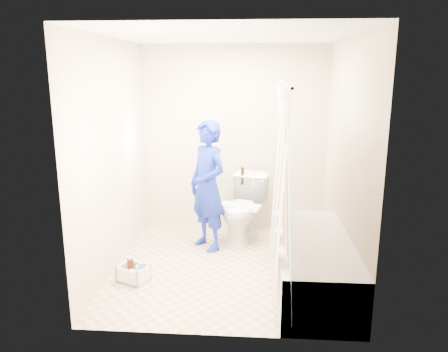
# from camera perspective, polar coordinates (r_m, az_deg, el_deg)

# --- Properties ---
(floor) EXTENTS (2.60, 2.60, 0.00)m
(floor) POSITION_cam_1_polar(r_m,az_deg,el_deg) (4.86, 0.51, -11.59)
(floor) COLOR tan
(floor) RESTS_ON ground
(ceiling) EXTENTS (2.40, 2.60, 0.02)m
(ceiling) POSITION_cam_1_polar(r_m,az_deg,el_deg) (4.41, 0.58, 17.93)
(ceiling) COLOR white
(ceiling) RESTS_ON wall_back
(wall_back) EXTENTS (2.40, 0.02, 2.40)m
(wall_back) POSITION_cam_1_polar(r_m,az_deg,el_deg) (5.76, 1.38, 4.93)
(wall_back) COLOR #C2B195
(wall_back) RESTS_ON ground
(wall_front) EXTENTS (2.40, 0.02, 2.40)m
(wall_front) POSITION_cam_1_polar(r_m,az_deg,el_deg) (3.22, -0.95, -2.02)
(wall_front) COLOR #C2B195
(wall_front) RESTS_ON ground
(wall_left) EXTENTS (0.02, 2.60, 2.40)m
(wall_left) POSITION_cam_1_polar(r_m,az_deg,el_deg) (4.71, -14.20, 2.57)
(wall_left) COLOR #C2B195
(wall_left) RESTS_ON ground
(wall_right) EXTENTS (0.02, 2.60, 2.40)m
(wall_right) POSITION_cam_1_polar(r_m,az_deg,el_deg) (4.56, 15.76, 2.13)
(wall_right) COLOR #C2B195
(wall_right) RESTS_ON ground
(bathtub) EXTENTS (0.70, 1.75, 0.50)m
(bathtub) POSITION_cam_1_polar(r_m,az_deg,el_deg) (4.39, 11.50, -10.90)
(bathtub) COLOR silver
(bathtub) RESTS_ON ground
(curtain_rod) EXTENTS (0.02, 1.90, 0.02)m
(curtain_rod) POSITION_cam_1_polar(r_m,az_deg,el_deg) (3.97, 7.83, 11.79)
(curtain_rod) COLOR silver
(curtain_rod) RESTS_ON wall_back
(shower_curtain) EXTENTS (0.06, 1.75, 1.80)m
(shower_curtain) POSITION_cam_1_polar(r_m,az_deg,el_deg) (4.10, 7.42, -1.30)
(shower_curtain) COLOR white
(shower_curtain) RESTS_ON curtain_rod
(toilet) EXTENTS (0.66, 0.89, 0.81)m
(toilet) POSITION_cam_1_polar(r_m,az_deg,el_deg) (5.42, 2.51, -4.31)
(toilet) COLOR white
(toilet) RESTS_ON ground
(tank_lid) EXTENTS (0.54, 0.35, 0.04)m
(tank_lid) POSITION_cam_1_polar(r_m,az_deg,el_deg) (5.28, 2.06, -3.99)
(tank_lid) COLOR white
(tank_lid) RESTS_ON toilet
(tank_internals) EXTENTS (0.19, 0.09, 0.26)m
(tank_internals) POSITION_cam_1_polar(r_m,az_deg,el_deg) (5.52, 2.82, 0.26)
(tank_internals) COLOR black
(tank_internals) RESTS_ON toilet
(plumber) EXTENTS (0.65, 0.66, 1.53)m
(plumber) POSITION_cam_1_polar(r_m,az_deg,el_deg) (5.08, -2.14, -1.29)
(plumber) COLOR #0F0F9A
(plumber) RESTS_ON ground
(cleaning_caddy) EXTENTS (0.34, 0.31, 0.21)m
(cleaning_caddy) POSITION_cam_1_polar(r_m,az_deg,el_deg) (4.58, -11.66, -12.45)
(cleaning_caddy) COLOR silver
(cleaning_caddy) RESTS_ON ground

